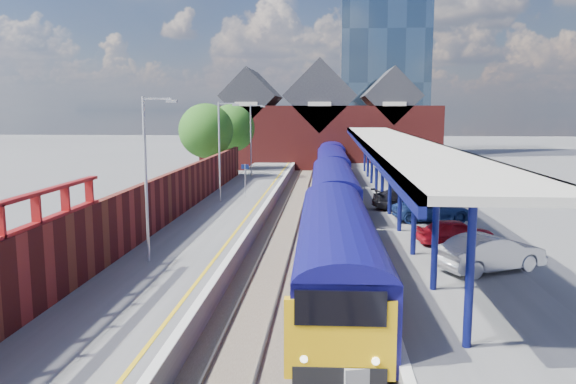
% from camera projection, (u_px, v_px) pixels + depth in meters
% --- Properties ---
extents(ground, '(240.00, 240.00, 0.00)m').
position_uv_depth(ground, '(314.00, 199.00, 47.47)').
color(ground, '#5B5B5E').
rests_on(ground, ground).
extents(ballast_bed, '(6.00, 76.00, 0.06)m').
position_uv_depth(ballast_bed, '(311.00, 222.00, 37.60)').
color(ballast_bed, '#473D33').
rests_on(ballast_bed, ground).
extents(rails, '(4.51, 76.00, 0.14)m').
position_uv_depth(rails, '(311.00, 220.00, 37.59)').
color(rails, slate).
rests_on(rails, ground).
extents(left_platform, '(5.00, 76.00, 1.00)m').
position_uv_depth(left_platform, '(229.00, 214.00, 37.93)').
color(left_platform, '#565659').
rests_on(left_platform, ground).
extents(right_platform, '(6.00, 76.00, 1.00)m').
position_uv_depth(right_platform, '(401.00, 216.00, 37.10)').
color(right_platform, '#565659').
rests_on(right_platform, ground).
extents(coping_left, '(0.30, 76.00, 0.05)m').
position_uv_depth(coping_left, '(264.00, 206.00, 37.68)').
color(coping_left, silver).
rests_on(coping_left, left_platform).
extents(coping_right, '(0.30, 76.00, 0.05)m').
position_uv_depth(coping_right, '(358.00, 208.00, 37.23)').
color(coping_right, silver).
rests_on(coping_right, right_platform).
extents(yellow_line, '(0.14, 76.00, 0.01)m').
position_uv_depth(yellow_line, '(255.00, 207.00, 37.73)').
color(yellow_line, yellow).
rests_on(yellow_line, left_platform).
extents(train, '(3.09, 65.94, 3.45)m').
position_uv_depth(train, '(332.00, 175.00, 46.40)').
color(train, '#0F0D5E').
rests_on(train, ground).
extents(canopy, '(4.50, 52.00, 4.48)m').
position_uv_depth(canopy, '(392.00, 142.00, 38.38)').
color(canopy, '#0D1251').
rests_on(canopy, right_platform).
extents(lamp_post_b, '(1.48, 0.18, 7.00)m').
position_uv_depth(lamp_post_b, '(149.00, 169.00, 23.52)').
color(lamp_post_b, '#A5A8AA').
rests_on(lamp_post_b, left_platform).
extents(lamp_post_c, '(1.48, 0.18, 7.00)m').
position_uv_depth(lamp_post_c, '(221.00, 145.00, 39.32)').
color(lamp_post_c, '#A5A8AA').
rests_on(lamp_post_c, left_platform).
extents(lamp_post_d, '(1.48, 0.18, 7.00)m').
position_uv_depth(lamp_post_d, '(252.00, 135.00, 55.11)').
color(lamp_post_d, '#A5A8AA').
rests_on(lamp_post_d, left_platform).
extents(platform_sign, '(0.55, 0.08, 2.50)m').
position_uv_depth(platform_sign, '(245.00, 175.00, 41.52)').
color(platform_sign, '#A5A8AA').
rests_on(platform_sign, left_platform).
extents(brick_wall, '(0.35, 50.00, 3.86)m').
position_uv_depth(brick_wall, '(163.00, 200.00, 31.46)').
color(brick_wall, maroon).
rests_on(brick_wall, left_platform).
extents(station_building, '(30.00, 12.12, 13.78)m').
position_uv_depth(station_building, '(320.00, 125.00, 74.32)').
color(station_building, maroon).
rests_on(station_building, ground).
extents(glass_tower, '(14.20, 14.20, 40.30)m').
position_uv_depth(glass_tower, '(383.00, 33.00, 93.19)').
color(glass_tower, '#49647D').
rests_on(glass_tower, ground).
extents(tree_near, '(5.20, 5.20, 8.10)m').
position_uv_depth(tree_near, '(208.00, 132.00, 53.27)').
color(tree_near, '#382314').
rests_on(tree_near, ground).
extents(tree_far, '(5.20, 5.20, 8.10)m').
position_uv_depth(tree_far, '(232.00, 130.00, 61.10)').
color(tree_far, '#382314').
rests_on(tree_far, ground).
extents(parked_car_red, '(3.87, 2.14, 1.25)m').
position_uv_depth(parked_car_red, '(455.00, 232.00, 27.03)').
color(parked_car_red, maroon).
rests_on(parked_car_red, right_platform).
extents(parked_car_silver, '(4.77, 3.47, 1.50)m').
position_uv_depth(parked_car_silver, '(491.00, 253.00, 22.56)').
color(parked_car_silver, silver).
rests_on(parked_car_silver, right_platform).
extents(parked_car_dark, '(5.08, 2.77, 1.40)m').
position_uv_depth(parked_car_dark, '(409.00, 199.00, 36.63)').
color(parked_car_dark, black).
rests_on(parked_car_dark, right_platform).
extents(parked_car_blue, '(4.88, 2.77, 1.28)m').
position_uv_depth(parked_car_blue, '(433.00, 210.00, 32.88)').
color(parked_car_blue, navy).
rests_on(parked_car_blue, right_platform).
extents(relay_cabinet, '(0.89, 1.04, 1.00)m').
position_uv_depth(relay_cabinet, '(354.00, 380.00, 14.53)').
color(relay_cabinet, '#95979A').
rests_on(relay_cabinet, ground).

